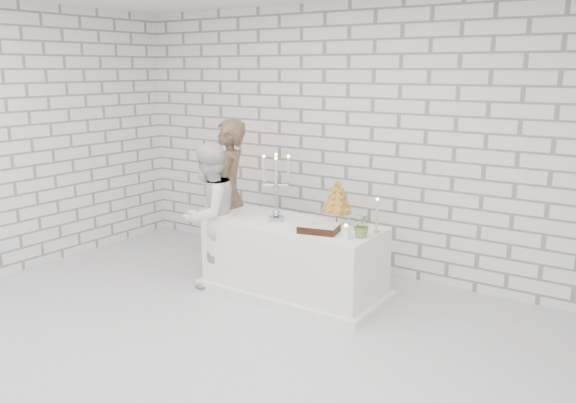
% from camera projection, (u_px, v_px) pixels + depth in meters
% --- Properties ---
extents(ground, '(6.00, 5.00, 0.01)m').
position_uv_depth(ground, '(202.00, 345.00, 4.91)').
color(ground, silver).
rests_on(ground, ground).
extents(wall_back, '(6.00, 0.01, 3.00)m').
position_uv_depth(wall_back, '(347.00, 139.00, 6.59)').
color(wall_back, white).
rests_on(wall_back, ground).
extents(cake_table, '(1.80, 0.80, 0.75)m').
position_uv_depth(cake_table, '(294.00, 258.00, 5.98)').
color(cake_table, white).
rests_on(cake_table, ground).
extents(groom, '(0.66, 0.75, 1.73)m').
position_uv_depth(groom, '(229.00, 196.00, 6.62)').
color(groom, '#3F2D1F').
rests_on(groom, ground).
extents(bride, '(0.62, 0.78, 1.53)m').
position_uv_depth(bride, '(209.00, 215.00, 6.14)').
color(bride, white).
rests_on(bride, ground).
extents(candelabra, '(0.33, 0.33, 0.70)m').
position_uv_depth(candelabra, '(276.00, 187.00, 5.92)').
color(candelabra, '#A6A6B0').
rests_on(candelabra, cake_table).
extents(croquembouche, '(0.39, 0.39, 0.47)m').
position_uv_depth(croquembouche, '(337.00, 203.00, 5.75)').
color(croquembouche, '#A96E2B').
rests_on(croquembouche, cake_table).
extents(chocolate_cake, '(0.42, 0.34, 0.08)m').
position_uv_depth(chocolate_cake, '(319.00, 228.00, 5.56)').
color(chocolate_cake, black).
rests_on(chocolate_cake, cake_table).
extents(pillar_candle, '(0.10, 0.10, 0.12)m').
position_uv_depth(pillar_candle, '(346.00, 232.00, 5.35)').
color(pillar_candle, white).
rests_on(pillar_candle, cake_table).
extents(extra_taper, '(0.08, 0.08, 0.32)m').
position_uv_depth(extra_taper, '(377.00, 217.00, 5.51)').
color(extra_taper, beige).
rests_on(extra_taper, cake_table).
extents(flowers, '(0.22, 0.20, 0.24)m').
position_uv_depth(flowers, '(363.00, 225.00, 5.38)').
color(flowers, '#52843F').
rests_on(flowers, cake_table).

